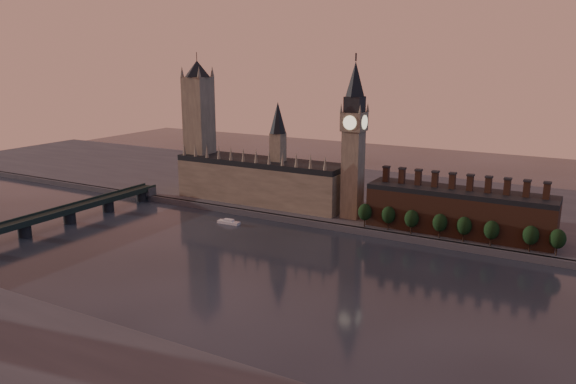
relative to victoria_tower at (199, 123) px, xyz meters
The scene contains 16 objects.
ground 176.40m from the victoria_tower, 43.78° to the right, with size 900.00×900.00×0.00m, color black.
north_bank 147.08m from the victoria_tower, 27.72° to the left, with size 900.00×182.00×4.00m.
palace_of_westminster 67.03m from the victoria_tower, ahead, with size 130.00×30.30×74.00m.
victoria_tower is the anchor object (origin of this frame).
big_ben 130.12m from the victoria_tower, ahead, with size 15.00×15.00×107.00m.
chimney_block 204.27m from the victoria_tower, ahead, with size 110.00×25.00×37.00m.
embankment_tree_0 154.03m from the victoria_tower, ahead, with size 8.60×8.60×14.88m.
embankment_tree_1 168.35m from the victoria_tower, ahead, with size 8.60×8.60×14.88m.
embankment_tree_2 182.84m from the victoria_tower, ahead, with size 8.60×8.60×14.88m.
embankment_tree_3 199.36m from the victoria_tower, ahead, with size 8.60×8.60×14.88m.
embankment_tree_4 212.78m from the victoria_tower, ahead, with size 8.60×8.60×14.88m.
embankment_tree_5 227.68m from the victoria_tower, ahead, with size 8.60×8.60×14.88m.
embankment_tree_6 247.70m from the victoria_tower, ahead, with size 8.60×8.60×14.88m.
embankment_tree_7 260.81m from the victoria_tower, ahead, with size 8.60×8.60×14.88m.
westminster_bridge 133.21m from the victoria_tower, 106.56° to the right, with size 14.00×200.00×11.55m.
river_boat 95.45m from the victoria_tower, 38.57° to the right, with size 15.97×5.16×3.16m.
Camera 1 is at (150.05, -226.35, 108.58)m, focal length 35.00 mm.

